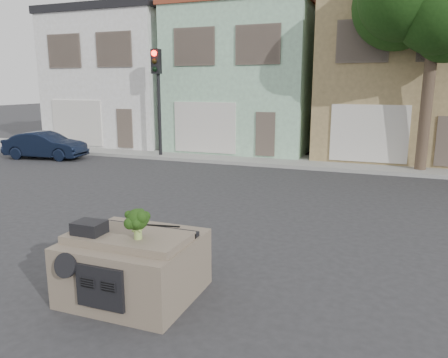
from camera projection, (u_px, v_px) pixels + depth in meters
The scene contains 12 objects.
ground_plane at pixel (206, 238), 10.05m from camera, with size 120.00×120.00×0.00m, color #303033.
sidewalk at pixel (298, 161), 19.63m from camera, with size 40.00×3.00×0.15m, color gray.
townhouse_white at pixel (133, 79), 26.33m from camera, with size 7.20×8.20×7.55m, color white.
townhouse_mint at pixel (251, 79), 23.72m from camera, with size 7.20×8.20×7.55m, color #9DCDAA.
townhouse_tan at pixel (399, 78), 21.11m from camera, with size 7.20×8.20×7.55m, color #977F52.
navy_sedan at pixel (46, 159), 20.87m from camera, with size 1.35×3.87×1.27m, color black.
traffic_signal at pixel (158, 104), 20.46m from camera, with size 0.40×0.40×5.10m, color black.
tree_near at pixel (430, 63), 16.37m from camera, with size 4.40×4.00×8.50m, color #17360F.
car_dashboard at pixel (135, 263), 7.19m from camera, with size 2.00×1.80×1.12m, color #726453.
instrument_hump at pixel (89, 228), 6.94m from camera, with size 0.48×0.38×0.20m, color black.
wiper_arm at pixel (160, 226), 7.32m from camera, with size 0.70×0.03×0.02m, color black.
broccoli at pixel (138, 224), 6.67m from camera, with size 0.40×0.40×0.49m, color black.
Camera 1 is at (3.78, -8.77, 3.44)m, focal length 35.00 mm.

